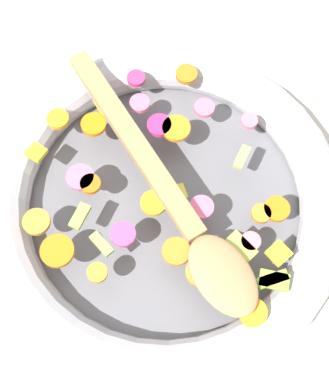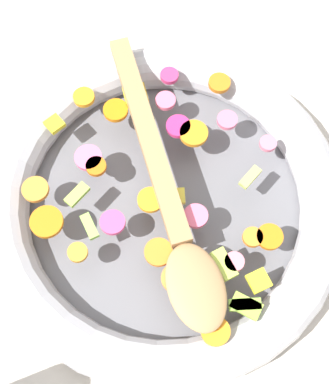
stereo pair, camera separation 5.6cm
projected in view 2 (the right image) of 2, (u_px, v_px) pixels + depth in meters
The scene contains 4 objects.
ground_plane at pixel (164, 208), 0.61m from camera, with size 4.00×4.00×0.00m, color beige.
skillet at pixel (164, 201), 0.59m from camera, with size 0.40×0.40×0.05m.
chopped_vegetables at pixel (158, 189), 0.56m from camera, with size 0.30×0.29×0.01m.
wooden_spoon at pixel (169, 203), 0.55m from camera, with size 0.26×0.28×0.01m.
Camera 2 is at (-0.09, 0.19, 0.57)m, focal length 50.00 mm.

